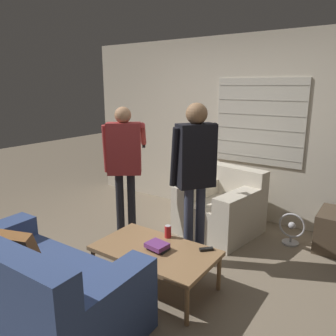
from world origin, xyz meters
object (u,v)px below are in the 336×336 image
Objects in this scene: spare_remote at (206,249)px; floor_fan at (292,229)px; couch_blue at (30,289)px; book_stack at (157,246)px; armchair_beige at (221,208)px; person_right_standing at (195,165)px; person_left_standing at (124,157)px; soda_can at (168,231)px; coffee_table at (155,252)px.

spare_remote reaches higher than floor_fan.
book_stack is at bearing 59.86° from couch_blue.
person_right_standing reaches higher than armchair_beige.
armchair_beige is 8.45× the size of spare_remote.
person_left_standing is 2.20m from floor_fan.
armchair_beige reaches higher than soda_can.
spare_remote is at bearing 51.77° from couch_blue.
person_left_standing is at bearing 145.76° from book_stack.
person_left_standing is at bearing -151.47° from floor_fan.
person_right_standing is at bearing 73.11° from soda_can.
person_right_standing reaches higher than person_left_standing.
floor_fan is (0.86, 0.16, -0.14)m from armchair_beige.
spare_remote is at bearing -107.08° from floor_fan.
person_right_standing reaches higher than floor_fan.
couch_blue is 1.09m from coffee_table.
coffee_table is at bearing -151.06° from person_right_standing.
book_stack reaches higher than floor_fan.
spare_remote reaches higher than coffee_table.
armchair_beige is at bearing 92.03° from book_stack.
armchair_beige is 0.60× the size of person_right_standing.
armchair_beige is 1.31m from spare_remote.
armchair_beige is 1.48m from book_stack.
coffee_table is 1.85m from floor_fan.
armchair_beige is 8.17× the size of soda_can.
couch_blue is at bearing -111.65° from person_left_standing.
person_right_standing is 1.57m from floor_fan.
floor_fan is at bearing -1.70° from person_right_standing.
book_stack is at bearing -116.25° from floor_fan.
couch_blue is 14.18× the size of spare_remote.
book_stack is at bearing -71.13° from person_left_standing.
person_right_standing is at bearing 86.68° from book_stack.
soda_can is 1.65m from floor_fan.
couch_blue is 1.11m from book_stack.
person_right_standing is 4.39× the size of floor_fan.
coffee_table is 0.66× the size of person_right_standing.
person_left_standing is 1.56m from spare_remote.
book_stack is 0.45m from spare_remote.
soda_can reaches higher than coffee_table.
book_stack is at bearing -75.87° from soda_can.
person_right_standing is at bearing 176.90° from spare_remote.
floor_fan is at bearing -159.81° from armchair_beige.
couch_blue is 1.84m from person_left_standing.
person_left_standing is (-0.45, 1.64, 0.72)m from couch_blue.
floor_fan is (0.77, 1.03, -0.90)m from person_right_standing.
book_stack is 1.72× the size of spare_remote.
book_stack is (0.03, -0.00, 0.07)m from coffee_table.
couch_blue is 4.43× the size of floor_fan.
person_right_standing is (0.09, -0.87, 0.76)m from armchair_beige.
armchair_beige is at bearing 152.74° from spare_remote.
coffee_table and floor_fan have the same top height.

